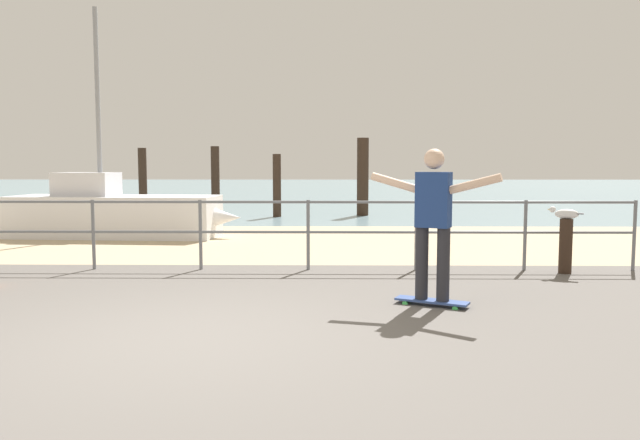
{
  "coord_description": "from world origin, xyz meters",
  "views": [
    {
      "loc": [
        1.34,
        -5.31,
        1.56
      ],
      "look_at": [
        1.24,
        2.0,
        0.9
      ],
      "focal_mm": 34.3,
      "sensor_mm": 36.0,
      "label": 1
    }
  ],
  "objects_px": {
    "bollard_short": "(566,247)",
    "seagull": "(566,214)",
    "skateboard": "(432,301)",
    "sailboat": "(122,213)",
    "skateboarder": "(433,215)"
  },
  "relations": [
    {
      "from": "bollard_short",
      "to": "seagull",
      "type": "relative_size",
      "value": 1.7
    },
    {
      "from": "skateboard",
      "to": "seagull",
      "type": "distance_m",
      "value": 3.13
    },
    {
      "from": "sailboat",
      "to": "seagull",
      "type": "bearing_deg",
      "value": -29.2
    },
    {
      "from": "skateboard",
      "to": "seagull",
      "type": "bearing_deg",
      "value": 42.74
    },
    {
      "from": "skateboarder",
      "to": "bollard_short",
      "type": "relative_size",
      "value": 2.07
    },
    {
      "from": "sailboat",
      "to": "skateboarder",
      "type": "relative_size",
      "value": 3.04
    },
    {
      "from": "sailboat",
      "to": "skateboarder",
      "type": "height_order",
      "value": "sailboat"
    },
    {
      "from": "skateboard",
      "to": "bollard_short",
      "type": "height_order",
      "value": "bollard_short"
    },
    {
      "from": "skateboard",
      "to": "bollard_short",
      "type": "xyz_separation_m",
      "value": [
        2.24,
        2.05,
        0.33
      ]
    },
    {
      "from": "sailboat",
      "to": "skateboard",
      "type": "distance_m",
      "value": 8.52
    },
    {
      "from": "bollard_short",
      "to": "seagull",
      "type": "bearing_deg",
      "value": 157.84
    },
    {
      "from": "skateboarder",
      "to": "sailboat",
      "type": "bearing_deg",
      "value": 131.01
    },
    {
      "from": "skateboard",
      "to": "sailboat",
      "type": "bearing_deg",
      "value": 131.01
    },
    {
      "from": "skateboarder",
      "to": "bollard_short",
      "type": "distance_m",
      "value": 3.1
    },
    {
      "from": "skateboarder",
      "to": "bollard_short",
      "type": "xyz_separation_m",
      "value": [
        2.24,
        2.05,
        -0.62
      ]
    }
  ]
}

